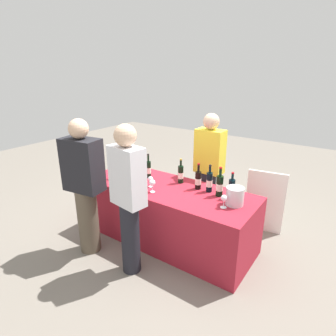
{
  "coord_description": "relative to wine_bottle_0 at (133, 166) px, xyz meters",
  "views": [
    {
      "loc": [
        1.82,
        -2.59,
        2.12
      ],
      "look_at": [
        0.0,
        0.0,
        0.98
      ],
      "focal_mm": 30.34,
      "sensor_mm": 36.0,
      "label": 1
    }
  ],
  "objects": [
    {
      "name": "ground_plane",
      "position": [
        0.66,
        -0.11,
        -0.84
      ],
      "size": [
        12.0,
        12.0,
        0.0
      ],
      "primitive_type": "plane",
      "color": "slate"
    },
    {
      "name": "tasting_table",
      "position": [
        0.66,
        -0.11,
        -0.47
      ],
      "size": [
        2.16,
        0.82,
        0.73
      ],
      "primitive_type": "cube",
      "color": "maroon",
      "rests_on": "ground_plane"
    },
    {
      "name": "wine_bottle_0",
      "position": [
        0.0,
        0.0,
        0.0
      ],
      "size": [
        0.07,
        0.07,
        0.3
      ],
      "color": "black",
      "rests_on": "tasting_table"
    },
    {
      "name": "wine_bottle_1",
      "position": [
        0.26,
        0.01,
        0.01
      ],
      "size": [
        0.07,
        0.07,
        0.33
      ],
      "color": "black",
      "rests_on": "tasting_table"
    },
    {
      "name": "wine_bottle_2",
      "position": [
        0.7,
        0.1,
        0.01
      ],
      "size": [
        0.07,
        0.07,
        0.32
      ],
      "color": "black",
      "rests_on": "tasting_table"
    },
    {
      "name": "wine_bottle_3",
      "position": [
        0.97,
        0.06,
        0.01
      ],
      "size": [
        0.07,
        0.07,
        0.32
      ],
      "color": "black",
      "rests_on": "tasting_table"
    },
    {
      "name": "wine_bottle_4",
      "position": [
        1.12,
        0.07,
        0.02
      ],
      "size": [
        0.07,
        0.07,
        0.33
      ],
      "color": "black",
      "rests_on": "tasting_table"
    },
    {
      "name": "wine_bottle_5",
      "position": [
        1.27,
        0.03,
        0.02
      ],
      "size": [
        0.08,
        0.08,
        0.34
      ],
      "color": "black",
      "rests_on": "tasting_table"
    },
    {
      "name": "wine_bottle_6",
      "position": [
        1.4,
        0.05,
        0.01
      ],
      "size": [
        0.07,
        0.07,
        0.31
      ],
      "color": "black",
      "rests_on": "tasting_table"
    },
    {
      "name": "wine_glass_0",
      "position": [
        -0.09,
        -0.3,
        -0.01
      ],
      "size": [
        0.07,
        0.07,
        0.13
      ],
      "color": "silver",
      "rests_on": "tasting_table"
    },
    {
      "name": "wine_glass_1",
      "position": [
        0.05,
        -0.19,
        -0.01
      ],
      "size": [
        0.06,
        0.06,
        0.13
      ],
      "color": "silver",
      "rests_on": "tasting_table"
    },
    {
      "name": "wine_glass_2",
      "position": [
        0.28,
        -0.27,
        -0.0
      ],
      "size": [
        0.07,
        0.07,
        0.14
      ],
      "color": "silver",
      "rests_on": "tasting_table"
    },
    {
      "name": "wine_glass_3",
      "position": [
        0.47,
        -0.21,
        -0.01
      ],
      "size": [
        0.06,
        0.06,
        0.13
      ],
      "color": "silver",
      "rests_on": "tasting_table"
    },
    {
      "name": "wine_glass_4",
      "position": [
        0.59,
        -0.32,
        0.01
      ],
      "size": [
        0.08,
        0.08,
        0.15
      ],
      "color": "silver",
      "rests_on": "tasting_table"
    },
    {
      "name": "wine_glass_5",
      "position": [
        1.43,
        -0.21,
        -0.0
      ],
      "size": [
        0.07,
        0.07,
        0.14
      ],
      "color": "silver",
      "rests_on": "tasting_table"
    },
    {
      "name": "ice_bucket",
      "position": [
        1.5,
        -0.08,
        -0.01
      ],
      "size": [
        0.19,
        0.19,
        0.2
      ],
      "primitive_type": "cylinder",
      "color": "silver",
      "rests_on": "tasting_table"
    },
    {
      "name": "server_pouring",
      "position": [
        0.87,
        0.55,
        0.01
      ],
      "size": [
        0.38,
        0.21,
        1.57
      ],
      "rotation": [
        0.0,
        0.0,
        3.12
      ],
      "color": "black",
      "rests_on": "ground_plane"
    },
    {
      "name": "guest_0",
      "position": [
        0.01,
        -0.83,
        0.02
      ],
      "size": [
        0.47,
        0.3,
        1.61
      ],
      "rotation": [
        0.0,
        0.0,
        0.14
      ],
      "color": "brown",
      "rests_on": "ground_plane"
    },
    {
      "name": "guest_1",
      "position": [
        0.67,
        -0.82,
        0.06
      ],
      "size": [
        0.39,
        0.25,
        1.62
      ],
      "rotation": [
        0.0,
        0.0,
        -0.15
      ],
      "color": "black",
      "rests_on": "ground_plane"
    },
    {
      "name": "menu_board",
      "position": [
        1.58,
        0.82,
        -0.41
      ],
      "size": [
        0.49,
        0.11,
        0.85
      ],
      "primitive_type": "cube",
      "rotation": [
        0.0,
        0.0,
        0.16
      ],
      "color": "white",
      "rests_on": "ground_plane"
    }
  ]
}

